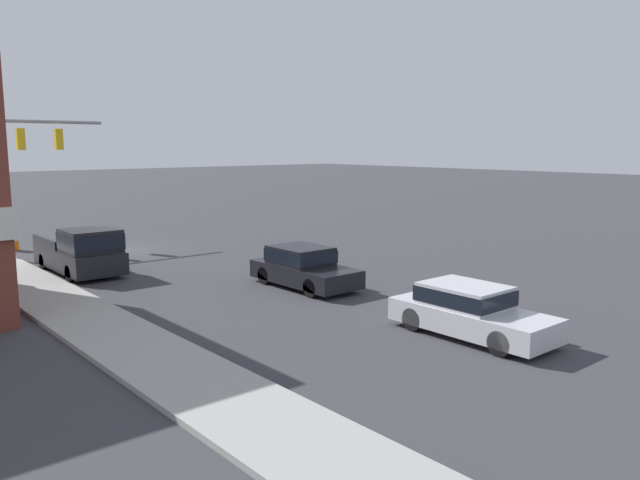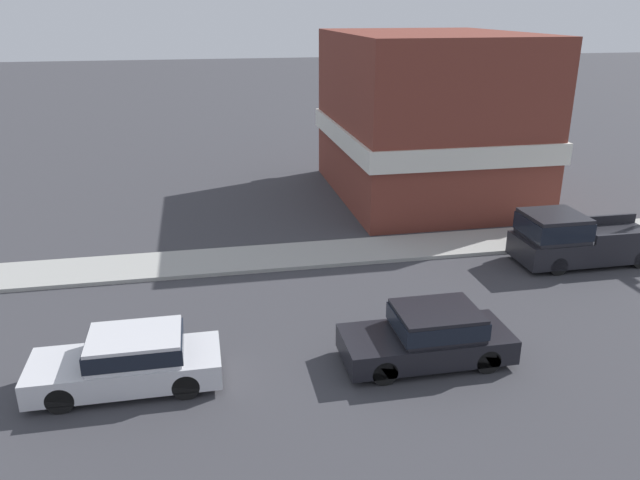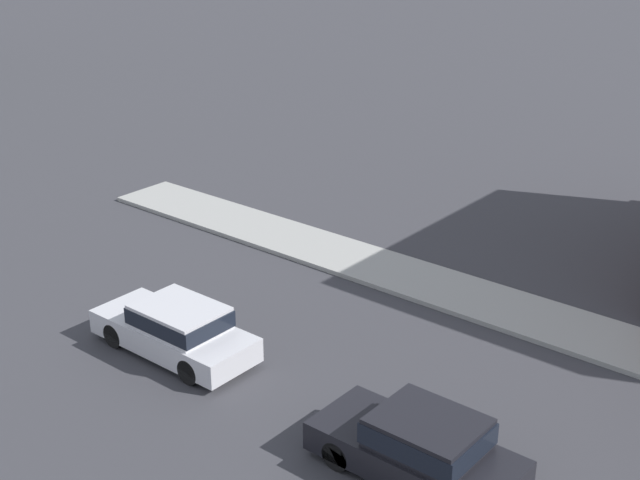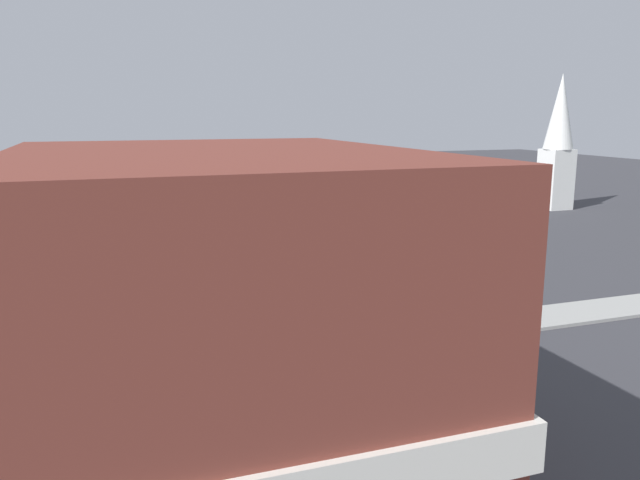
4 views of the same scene
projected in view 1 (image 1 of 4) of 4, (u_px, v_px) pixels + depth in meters
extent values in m
plane|color=#38383D|center=(117.00, 251.00, 30.83)|extent=(200.00, 200.00, 0.00)
cylinder|color=gray|center=(34.00, 121.00, 30.68)|extent=(6.62, 0.18, 0.18)
cube|color=gold|center=(20.00, 139.00, 30.36)|extent=(0.36, 0.36, 1.05)
sphere|color=green|center=(19.00, 133.00, 30.46)|extent=(0.22, 0.22, 0.22)
cube|color=gold|center=(59.00, 139.00, 31.51)|extent=(0.36, 0.36, 1.05)
sphere|color=green|center=(57.00, 133.00, 31.62)|extent=(0.22, 0.22, 0.22)
cylinder|color=black|center=(347.00, 281.00, 22.42)|extent=(0.22, 0.66, 0.66)
cylinder|color=black|center=(311.00, 288.00, 21.35)|extent=(0.22, 0.66, 0.66)
cylinder|color=black|center=(300.00, 270.00, 24.48)|extent=(0.22, 0.66, 0.66)
cylinder|color=black|center=(265.00, 275.00, 23.41)|extent=(0.22, 0.66, 0.66)
cube|color=black|center=(305.00, 274.00, 22.89)|extent=(1.89, 4.42, 0.65)
cube|color=black|center=(300.00, 255.00, 22.99)|extent=(1.74, 2.12, 0.65)
cube|color=black|center=(300.00, 255.00, 22.99)|extent=(1.76, 2.21, 0.46)
cylinder|color=black|center=(535.00, 331.00, 16.42)|extent=(0.22, 0.66, 0.66)
cylinder|color=black|center=(500.00, 343.00, 15.41)|extent=(0.22, 0.66, 0.66)
cylinder|color=black|center=(449.00, 310.00, 18.56)|extent=(0.22, 0.66, 0.66)
cylinder|color=black|center=(413.00, 319.00, 17.55)|extent=(0.22, 0.66, 0.66)
cube|color=silver|center=(472.00, 319.00, 16.96)|extent=(1.80, 4.58, 0.64)
cube|color=silver|center=(465.00, 295.00, 17.07)|extent=(1.66, 2.20, 0.59)
cube|color=black|center=(465.00, 295.00, 17.07)|extent=(1.68, 2.29, 0.42)
cylinder|color=black|center=(117.00, 267.00, 24.97)|extent=(0.22, 0.66, 0.66)
cylinder|color=black|center=(70.00, 273.00, 23.80)|extent=(0.22, 0.66, 0.66)
cylinder|color=black|center=(87.00, 256.00, 27.41)|extent=(0.22, 0.66, 0.66)
cylinder|color=black|center=(44.00, 261.00, 26.24)|extent=(0.22, 0.66, 0.66)
cube|color=black|center=(79.00, 258.00, 25.56)|extent=(2.05, 5.22, 0.85)
cube|color=black|center=(90.00, 241.00, 24.36)|extent=(1.94, 1.98, 0.90)
cube|color=black|center=(90.00, 241.00, 24.36)|extent=(1.96, 2.06, 0.63)
cube|color=black|center=(91.00, 238.00, 26.95)|extent=(0.12, 2.93, 0.35)
cube|color=black|center=(45.00, 242.00, 25.71)|extent=(0.12, 2.93, 0.35)
cylinder|color=orange|center=(13.00, 240.00, 30.81)|extent=(0.54, 0.54, 1.08)
cylinder|color=white|center=(13.00, 239.00, 30.80)|extent=(0.56, 0.56, 0.19)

